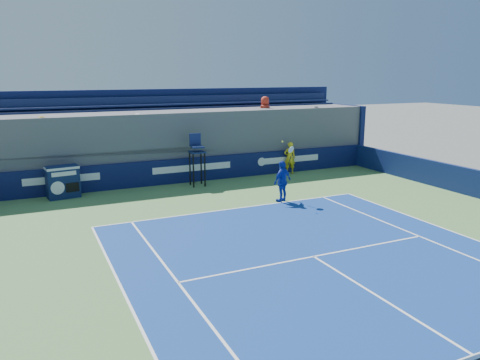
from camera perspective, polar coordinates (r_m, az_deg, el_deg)
name	(u,v)px	position (r m, az deg, el deg)	size (l,w,h in m)	color
ball_person	(290,158)	(24.92, 6.08, 2.71)	(0.62, 0.41, 1.69)	yellow
back_hoarding	(192,170)	(23.06, -5.87, 1.24)	(20.40, 0.21, 1.20)	#0B1241
match_clock	(63,181)	(21.31, -20.80, -0.12)	(1.41, 0.90, 1.40)	#0D1B45
umpire_chair	(197,154)	(22.06, -5.28, 3.17)	(0.73, 0.73, 2.48)	black
tennis_player	(282,181)	(19.37, 5.20, -0.14)	(1.09, 0.77, 2.57)	#1530B0
stadium_seating	(179,140)	(24.77, -7.50, 4.90)	(21.00, 4.05, 4.40)	#4F4F54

